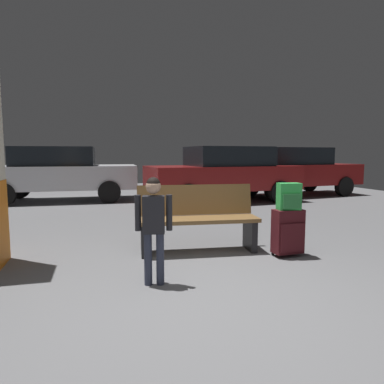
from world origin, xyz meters
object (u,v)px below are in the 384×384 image
Objects in this scene: suitcase at (288,232)px; parked_car_side at (293,170)px; parked_car_near at (224,172)px; parked_car_far at (60,172)px; child at (154,219)px; bench at (197,219)px; backpack_bright at (289,197)px.

suitcase is 7.03m from parked_car_side.
parked_car_near is 1.02× the size of parked_car_far.
parked_car_side is (2.66, 0.84, 0.00)m from parked_car_near.
parked_car_near reaches higher than child.
parked_car_side is at bearing -4.22° from parked_car_far.
parked_car_near is 4.59m from parked_car_far.
suitcase is 1.92m from child.
parked_car_far is at bearing 162.73° from parked_car_near.
child is at bearing -77.64° from parked_car_far.
parked_car_side is (4.74, 5.42, 0.36)m from bench.
bench is 0.38× the size of parked_car_side.
child reaches higher than bench.
parked_car_near and parked_car_far have the same top height.
suitcase is 0.14× the size of parked_car_side.
backpack_bright is 7.02m from parked_car_side.
backpack_bright is 1.89m from child.
parked_car_side and parked_car_far have the same top height.
bench is 2.72× the size of suitcase.
parked_car_side is 1.03× the size of parked_car_far.
child is at bearing -163.67° from backpack_bright.
backpack_bright is 0.31× the size of child.
parked_car_side reaches higher than suitcase.
parked_car_far is at bearing 117.31° from backpack_bright.
backpack_bright is at bearing -27.98° from bench.
suitcase is at bearing -27.94° from bench.
backpack_bright is (-0.00, -0.00, 0.45)m from suitcase.
child reaches higher than suitcase.
suitcase is at bearing 18.12° from backpack_bright.
bench is 0.40× the size of parked_car_far.
parked_car_near is (1.03, 5.13, 0.03)m from backpack_bright.
backpack_bright is 0.08× the size of parked_car_near.
parked_car_far is (-7.04, 0.52, 0.00)m from parked_car_side.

